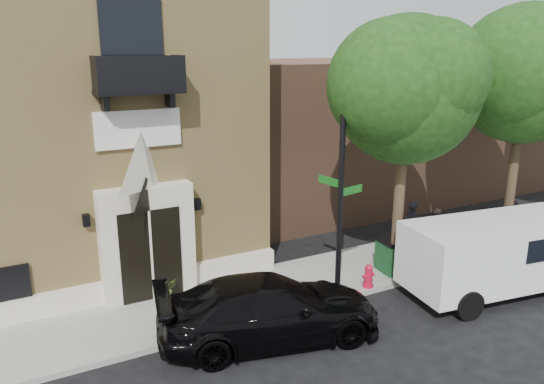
# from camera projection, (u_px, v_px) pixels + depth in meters

# --- Properties ---
(ground) EXTENTS (120.00, 120.00, 0.00)m
(ground) POSITION_uv_depth(u_px,v_px,m) (221.00, 335.00, 13.35)
(ground) COLOR black
(ground) RESTS_ON ground
(sidewalk) EXTENTS (42.00, 3.00, 0.15)m
(sidewalk) POSITION_uv_depth(u_px,v_px,m) (233.00, 299.00, 15.06)
(sidewalk) COLOR gray
(sidewalk) RESTS_ON ground
(church) EXTENTS (12.20, 11.01, 9.30)m
(church) POSITION_uv_depth(u_px,v_px,m) (40.00, 121.00, 17.50)
(church) COLOR tan
(church) RESTS_ON ground
(neighbour_building) EXTENTS (18.00, 8.00, 6.40)m
(neighbour_building) POSITION_uv_depth(u_px,v_px,m) (376.00, 128.00, 25.61)
(neighbour_building) COLOR brown
(neighbour_building) RESTS_ON ground
(street_tree_left) EXTENTS (4.97, 4.38, 7.77)m
(street_tree_left) POSITION_uv_depth(u_px,v_px,m) (410.00, 89.00, 14.83)
(street_tree_left) COLOR #38281C
(street_tree_left) RESTS_ON sidewalk
(street_tree_mid) EXTENTS (5.21, 4.64, 8.25)m
(street_tree_mid) POSITION_uv_depth(u_px,v_px,m) (529.00, 73.00, 17.02)
(street_tree_mid) COLOR #38281C
(street_tree_mid) RESTS_ON sidewalk
(black_sedan) EXTENTS (5.86, 3.37, 1.60)m
(black_sedan) POSITION_uv_depth(u_px,v_px,m) (270.00, 309.00, 12.98)
(black_sedan) COLOR black
(black_sedan) RESTS_ON ground
(cargo_van) EXTENTS (5.69, 2.91, 2.22)m
(cargo_van) POSITION_uv_depth(u_px,v_px,m) (502.00, 253.00, 15.36)
(cargo_van) COLOR white
(cargo_van) RESTS_ON ground
(street_sign) EXTENTS (1.02, 0.91, 5.82)m
(street_sign) POSITION_uv_depth(u_px,v_px,m) (340.00, 195.00, 14.49)
(street_sign) COLOR black
(street_sign) RESTS_ON sidewalk
(fire_hydrant) EXTENTS (0.40, 0.32, 0.71)m
(fire_hydrant) POSITION_uv_depth(u_px,v_px,m) (368.00, 276.00, 15.58)
(fire_hydrant) COLOR #BA0F30
(fire_hydrant) RESTS_ON sidewalk
(dumpster) EXTENTS (1.73, 1.11, 1.07)m
(dumpster) POSITION_uv_depth(u_px,v_px,m) (404.00, 253.00, 16.78)
(dumpster) COLOR #103C1D
(dumpster) RESTS_ON sidewalk
(planter) EXTENTS (0.69, 0.64, 0.64)m
(planter) POSITION_uv_depth(u_px,v_px,m) (166.00, 289.00, 14.78)
(planter) COLOR #4A6128
(planter) RESTS_ON sidewalk
(pedestrian_near) EXTENTS (0.74, 0.58, 1.79)m
(pedestrian_near) POSITION_uv_depth(u_px,v_px,m) (410.00, 227.00, 18.14)
(pedestrian_near) COLOR black
(pedestrian_near) RESTS_ON sidewalk
(pedestrian_far) EXTENTS (0.79, 0.90, 1.57)m
(pedestrian_far) POSITION_uv_depth(u_px,v_px,m) (434.00, 230.00, 18.18)
(pedestrian_far) COLOR #342622
(pedestrian_far) RESTS_ON sidewalk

